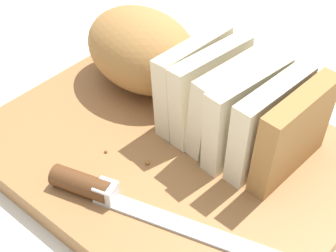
{
  "coord_description": "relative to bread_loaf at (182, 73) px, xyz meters",
  "views": [
    {
      "loc": [
        0.25,
        -0.31,
        0.41
      ],
      "look_at": [
        0.0,
        0.0,
        0.05
      ],
      "focal_mm": 53.66,
      "sensor_mm": 36.0,
      "label": 1
    }
  ],
  "objects": [
    {
      "name": "bread_loaf",
      "position": [
        0.0,
        0.0,
        0.0
      ],
      "size": [
        0.32,
        0.15,
        0.1
      ],
      "rotation": [
        0.0,
        0.0,
        -0.12
      ],
      "color": "#A8753D",
      "rests_on": "cutting_board"
    },
    {
      "name": "bread_knife",
      "position": [
        0.04,
        -0.16,
        -0.04
      ],
      "size": [
        0.25,
        0.08,
        0.02
      ],
      "rotation": [
        0.0,
        0.0,
        0.26
      ],
      "color": "silver",
      "rests_on": "cutting_board"
    },
    {
      "name": "cutting_board",
      "position": [
        0.03,
        -0.07,
        -0.06
      ],
      "size": [
        0.41,
        0.31,
        0.02
      ],
      "primitive_type": "cube",
      "rotation": [
        0.0,
        0.0,
        -0.03
      ],
      "color": "#9E6B3D",
      "rests_on": "ground_plane"
    },
    {
      "name": "ground_plane",
      "position": [
        0.03,
        -0.07,
        -0.07
      ],
      "size": [
        3.0,
        3.0,
        0.0
      ],
      "primitive_type": "plane",
      "color": "silver"
    },
    {
      "name": "crumb_near_loaf",
      "position": [
        -0.02,
        -0.12,
        -0.05
      ],
      "size": [
        0.0,
        0.0,
        0.0
      ],
      "primitive_type": "sphere",
      "color": "#996633",
      "rests_on": "cutting_board"
    },
    {
      "name": "crumb_near_knife",
      "position": [
        0.03,
        -0.1,
        -0.05
      ],
      "size": [
        0.01,
        0.01,
        0.01
      ],
      "primitive_type": "sphere",
      "color": "#996633",
      "rests_on": "cutting_board"
    }
  ]
}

